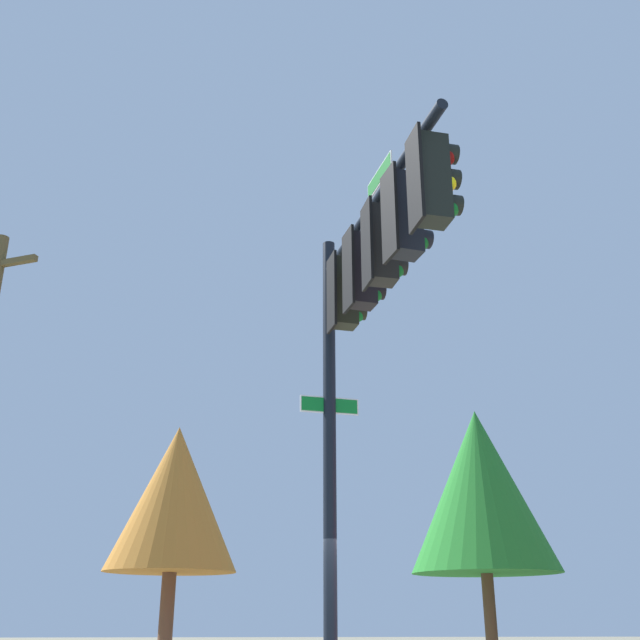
# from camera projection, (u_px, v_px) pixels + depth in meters

# --- Properties ---
(signal_pole_assembly) EXTENTS (4.67, 1.66, 7.32)m
(signal_pole_assembly) POSITION_uv_depth(u_px,v_px,m) (370.00, 299.00, 10.43)
(signal_pole_assembly) COLOR black
(signal_pole_assembly) RESTS_ON ground_plane
(tree_near) EXTENTS (3.40, 3.40, 6.31)m
(tree_near) POSITION_uv_depth(u_px,v_px,m) (175.00, 498.00, 19.98)
(tree_near) COLOR brown
(tree_near) RESTS_ON ground_plane
(tree_far) EXTENTS (4.57, 4.57, 7.79)m
(tree_far) POSITION_uv_depth(u_px,v_px,m) (480.00, 490.00, 23.94)
(tree_far) COLOR brown
(tree_far) RESTS_ON ground_plane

